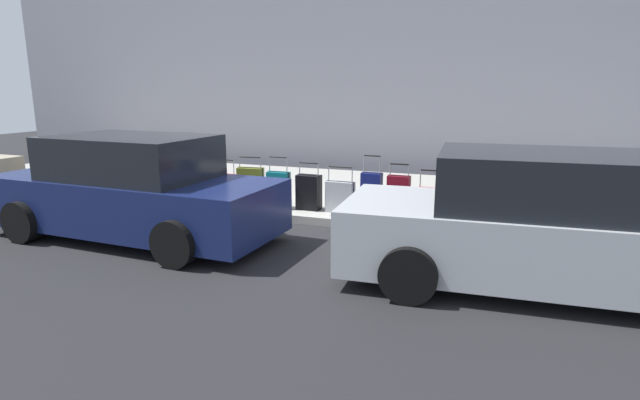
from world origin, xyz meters
The scene contains 19 objects.
ground_plane centered at (0.00, 0.00, 0.00)m, with size 40.00×40.00×0.00m, color black.
sidewalk_curb centered at (0.00, -2.50, 0.07)m, with size 18.00×5.00×0.14m, color #9E9B93.
suitcase_teal_0 centered at (-4.06, -0.50, 0.43)m, with size 0.50×0.24×0.64m.
suitcase_olive_1 centered at (-3.51, -0.42, 0.48)m, with size 0.36×0.27×0.95m.
suitcase_red_2 centered at (-2.97, -0.47, 0.42)m, with size 0.50×0.20×0.86m.
suitcase_maroon_3 centered at (-2.40, -0.44, 0.51)m, with size 0.38×0.19×0.94m.
suitcase_navy_4 centered at (-1.91, -0.55, 0.51)m, with size 0.36×0.21×1.05m.
suitcase_silver_5 centered at (-1.35, -0.52, 0.42)m, with size 0.51×0.22×0.83m.
suitcase_black_6 centered at (-0.76, -0.52, 0.46)m, with size 0.44×0.27×0.87m.
suitcase_teal_7 centered at (-0.21, -0.41, 0.48)m, with size 0.41×0.20×0.96m.
suitcase_olive_8 centered at (0.36, -0.43, 0.50)m, with size 0.49×0.24×0.93m.
suitcase_red_9 centered at (0.91, -0.54, 0.41)m, with size 0.36×0.24×0.84m.
suitcase_maroon_10 centered at (1.42, -0.53, 0.39)m, with size 0.44×0.24×0.80m.
suitcase_navy_11 centered at (1.99, -0.44, 0.41)m, with size 0.46×0.23×0.83m.
fire_hydrant centered at (2.71, -0.48, 0.55)m, with size 0.39×0.21×0.78m.
bollard_post centered at (3.38, -0.33, 0.48)m, with size 0.14×0.14×0.67m, color #333338.
parking_meter centered at (-5.36, -0.73, 0.97)m, with size 0.12×0.09×1.27m.
parked_car_silver_0 centered at (-4.52, 1.62, 0.75)m, with size 4.71×2.19×1.59m.
parked_car_navy_1 centered at (1.29, 1.62, 0.75)m, with size 4.63×2.08×1.59m.
Camera 1 is at (-4.01, 7.70, 2.29)m, focal length 28.13 mm.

